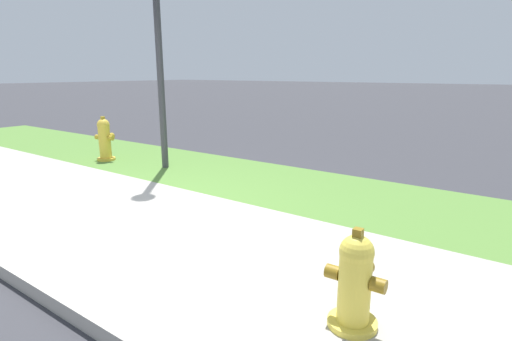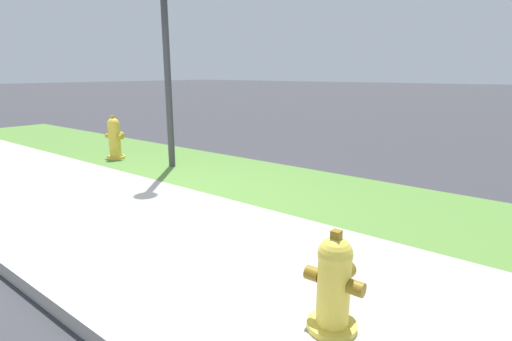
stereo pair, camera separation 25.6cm
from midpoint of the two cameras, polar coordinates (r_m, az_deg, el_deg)
ground_plane at (r=4.94m, az=-18.83°, el=-5.68°), size 120.00×120.00×0.00m
sidewalk_pavement at (r=4.94m, az=-18.83°, el=-5.63°), size 18.00×2.44×0.01m
grass_verge at (r=6.37m, az=-1.64°, el=-0.56°), size 18.00×2.07×0.01m
fire_hydrant_far_end at (r=2.63m, az=13.95°, el=-15.47°), size 0.39×0.36×0.67m
fire_hydrant_across_street at (r=7.89m, az=-18.67°, el=4.42°), size 0.40×0.38×0.82m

